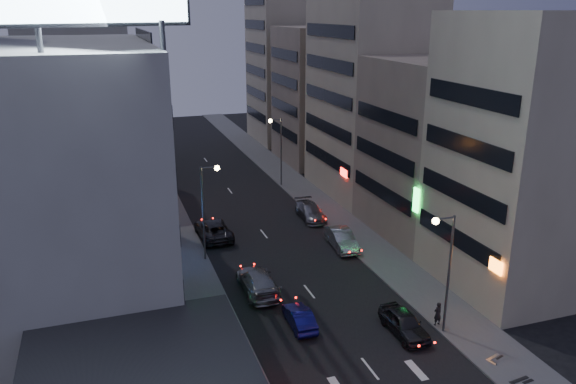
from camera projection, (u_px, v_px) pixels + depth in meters
name	position (u px, v px, depth m)	size (l,w,h in m)	color
sidewalk_left	(172.00, 229.00, 53.80)	(4.00, 120.00, 0.12)	#4C4C4F
sidewalk_right	(326.00, 210.00, 58.70)	(4.00, 120.00, 0.12)	#4C4C4F
white_building	(54.00, 175.00, 39.29)	(14.00, 24.00, 18.00)	#B2B3AE
shophouse_near	(524.00, 157.00, 40.21)	(10.00, 11.00, 20.00)	#BFB295
shophouse_mid	(437.00, 148.00, 51.34)	(11.00, 12.00, 16.00)	gray
shophouse_far	(370.00, 96.00, 61.97)	(10.00, 14.00, 22.00)	#BFB295
far_left_a	(80.00, 105.00, 61.96)	(11.00, 10.00, 20.00)	#B2B3AE
far_left_b	(79.00, 110.00, 74.29)	(12.00, 10.00, 15.00)	gray
far_right_a	(322.00, 95.00, 76.25)	(11.00, 12.00, 18.00)	gray
far_right_b	(292.00, 64.00, 88.09)	(12.00, 12.00, 24.00)	#BFB295
street_lamp_right_near	(445.00, 258.00, 34.80)	(1.60, 0.44, 8.02)	#595B60
street_lamp_left	(207.00, 199.00, 45.60)	(1.60, 0.44, 8.02)	#595B60
street_lamp_right_far	(278.00, 142.00, 65.43)	(1.60, 0.44, 8.02)	#595B60
parked_car_right_near	(404.00, 323.00, 36.21)	(1.82, 4.52, 1.54)	#25252A
parked_car_right_mid	(342.00, 239.00, 49.38)	(1.74, 4.98, 1.64)	#A7ACB0
parked_car_left	(213.00, 230.00, 51.52)	(2.72, 5.91, 1.64)	#232328
parked_car_right_far	(310.00, 211.00, 56.34)	(2.16, 5.32, 1.54)	gray
road_car_blue	(299.00, 317.00, 37.09)	(1.37, 3.93, 1.30)	navy
road_car_silver	(258.00, 281.00, 41.58)	(2.38, 5.85, 1.70)	gray
person	(438.00, 314.00, 36.98)	(0.60, 0.39, 1.65)	black
scooter_black_b	(527.00, 367.00, 31.84)	(1.99, 0.66, 1.21)	black
scooter_silver_b	(498.00, 346.00, 34.00)	(1.70, 0.57, 1.04)	#B4B6BC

